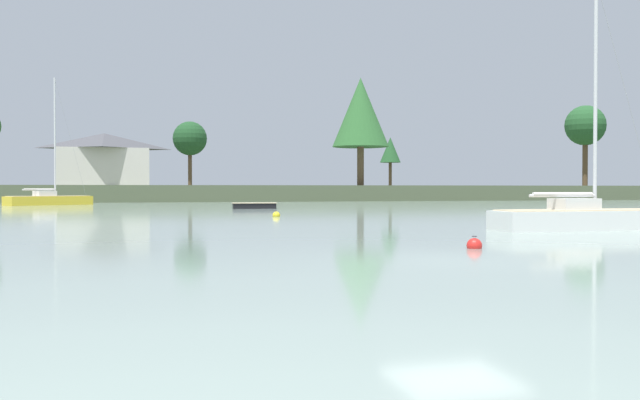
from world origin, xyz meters
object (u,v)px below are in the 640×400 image
(sailboat_white, at_px, (582,224))
(mooring_buoy_white, at_px, (587,209))
(mooring_buoy_orange, at_px, (596,204))
(sailboat_yellow, at_px, (49,202))
(mooring_buoy_yellow, at_px, (276,215))
(dinghy_black, at_px, (254,207))
(mooring_buoy_red, at_px, (474,246))

(sailboat_white, relative_size, mooring_buoy_white, 22.61)
(sailboat_white, height_order, mooring_buoy_orange, sailboat_white)
(sailboat_yellow, relative_size, mooring_buoy_white, 28.62)
(mooring_buoy_orange, bearing_deg, mooring_buoy_white, -129.19)
(sailboat_yellow, height_order, mooring_buoy_yellow, sailboat_yellow)
(mooring_buoy_white, bearing_deg, sailboat_white, -126.88)
(sailboat_yellow, xyz_separation_m, mooring_buoy_white, (37.30, -25.20, -0.17))
(mooring_buoy_yellow, height_order, mooring_buoy_white, mooring_buoy_yellow)
(dinghy_black, xyz_separation_m, mooring_buoy_yellow, (-1.22, -14.48, -0.08))
(dinghy_black, xyz_separation_m, mooring_buoy_orange, (31.47, 2.91, -0.06))
(sailboat_white, height_order, mooring_buoy_yellow, sailboat_white)
(dinghy_black, bearing_deg, sailboat_white, -75.80)
(mooring_buoy_yellow, bearing_deg, dinghy_black, 85.20)
(mooring_buoy_orange, distance_m, mooring_buoy_white, 16.20)
(mooring_buoy_white, bearing_deg, mooring_buoy_orange, 50.81)
(mooring_buoy_white, bearing_deg, dinghy_black, 155.56)
(sailboat_yellow, bearing_deg, dinghy_black, -44.06)
(sailboat_yellow, distance_m, mooring_buoy_orange, 49.19)
(mooring_buoy_red, height_order, mooring_buoy_orange, mooring_buoy_orange)
(mooring_buoy_white, bearing_deg, sailboat_yellow, 145.96)
(dinghy_black, bearing_deg, mooring_buoy_white, -24.44)
(dinghy_black, distance_m, sailboat_yellow, 22.37)
(dinghy_black, distance_m, mooring_buoy_orange, 31.60)
(mooring_buoy_yellow, xyz_separation_m, mooring_buoy_white, (22.45, 4.84, -0.01))
(dinghy_black, height_order, mooring_buoy_white, dinghy_black)
(mooring_buoy_yellow, distance_m, mooring_buoy_orange, 37.03)
(mooring_buoy_red, distance_m, mooring_buoy_yellow, 19.85)
(mooring_buoy_red, relative_size, mooring_buoy_yellow, 0.95)
(mooring_buoy_red, bearing_deg, dinghy_black, 89.70)
(mooring_buoy_yellow, bearing_deg, sailboat_white, -58.85)
(sailboat_yellow, xyz_separation_m, mooring_buoy_yellow, (14.86, -30.04, -0.17))
(mooring_buoy_red, bearing_deg, mooring_buoy_white, 49.03)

